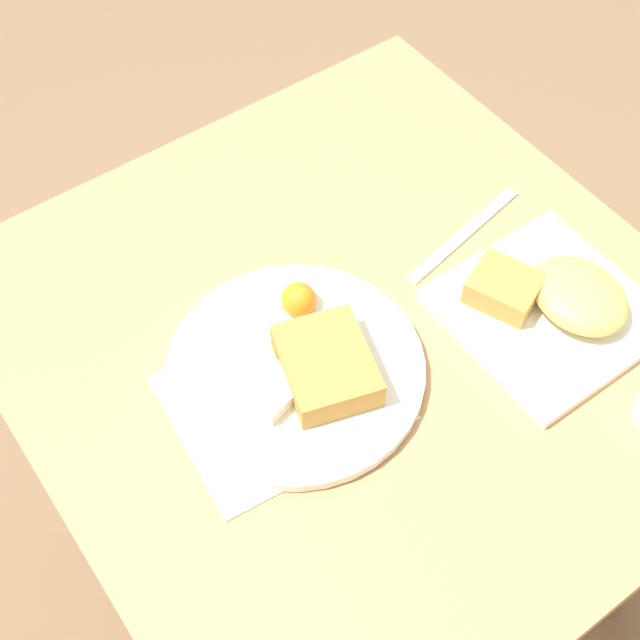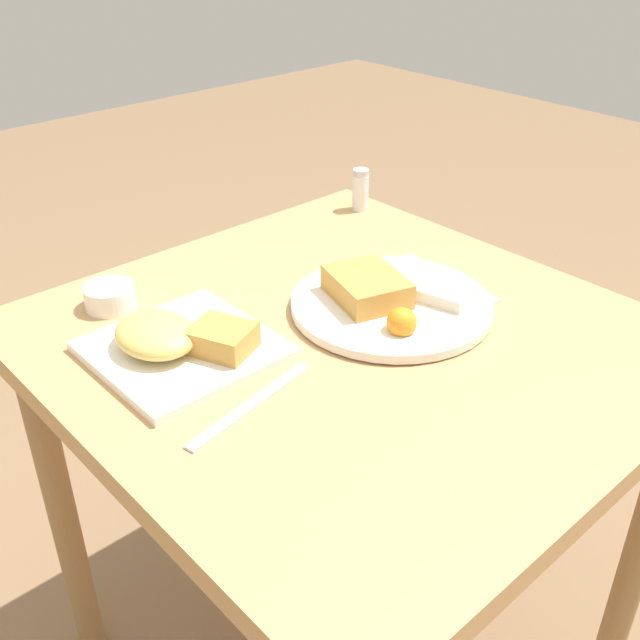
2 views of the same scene
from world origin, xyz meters
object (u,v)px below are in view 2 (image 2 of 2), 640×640
plate_square_near (178,342)px  salt_shaker (360,192)px  butter_knife (251,404)px  plate_oval_far (389,300)px  sauce_ramekin (110,296)px

plate_square_near → salt_shaker: size_ratio=2.81×
plate_square_near → butter_knife: (0.16, 0.00, -0.02)m
plate_oval_far → sauce_ramekin: (-0.30, -0.31, 0.00)m
plate_oval_far → butter_knife: 0.31m
sauce_ramekin → salt_shaker: bearing=92.1°
salt_shaker → butter_knife: size_ratio=0.38×
butter_knife → plate_square_near: bearing=80.6°
plate_oval_far → salt_shaker: 0.41m
sauce_ramekin → butter_knife: (0.35, 0.01, -0.02)m
sauce_ramekin → plate_square_near: bearing=1.0°
plate_oval_far → sauce_ramekin: size_ratio=3.97×
salt_shaker → sauce_ramekin: bearing=-87.9°
plate_oval_far → butter_knife: bearing=-80.8°
plate_square_near → butter_knife: plate_square_near is taller
plate_square_near → sauce_ramekin: plate_square_near is taller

